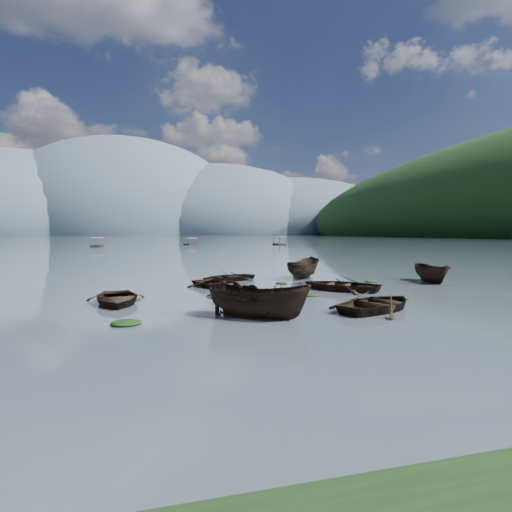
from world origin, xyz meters
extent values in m
plane|color=#48505A|center=(0.00, 0.00, 0.00)|extent=(2400.00, 2400.00, 0.00)
ellipsoid|color=#475666|center=(-260.00, 900.00, 0.00)|extent=(520.00, 520.00, 280.00)
ellipsoid|color=#475666|center=(-60.00, 900.00, 0.00)|extent=(520.00, 520.00, 340.00)
ellipsoid|color=#475666|center=(140.00, 900.00, 0.00)|extent=(520.00, 520.00, 260.00)
ellipsoid|color=#475666|center=(320.00, 900.00, 0.00)|extent=(520.00, 520.00, 220.00)
imported|color=black|center=(-9.17, 5.77, 0.00)|extent=(3.60, 4.75, 0.92)
imported|color=black|center=(-2.34, 6.94, 0.00)|extent=(5.02, 5.09, 0.86)
imported|color=black|center=(-2.97, 0.45, 0.00)|extent=(4.87, 4.28, 1.83)
imported|color=black|center=(4.41, 7.36, 0.00)|extent=(6.02, 6.07, 1.03)
imported|color=black|center=(3.11, 0.78, 0.00)|extent=(5.92, 5.30, 1.01)
imported|color=black|center=(12.93, 9.35, 0.00)|extent=(2.45, 4.46, 1.63)
imported|color=black|center=(-3.06, 10.47, 0.00)|extent=(4.92, 5.33, 0.90)
imported|color=black|center=(-1.73, 14.09, 0.00)|extent=(5.31, 4.65, 0.92)
imported|color=black|center=(4.51, 14.10, 0.00)|extent=(4.60, 4.76, 1.86)
ellipsoid|color=black|center=(-8.40, 0.57, 0.00)|extent=(1.23, 1.01, 0.27)
ellipsoid|color=black|center=(1.61, 5.37, 0.00)|extent=(0.86, 0.69, 0.19)
ellipsoid|color=black|center=(-1.20, 3.91, 0.00)|extent=(1.26, 1.01, 0.27)
ellipsoid|color=black|center=(0.32, 6.44, 0.00)|extent=(0.91, 0.77, 0.20)
ellipsoid|color=black|center=(6.05, 3.31, 0.00)|extent=(1.07, 0.85, 0.22)
ellipsoid|color=black|center=(-8.47, 6.60, 0.00)|extent=(0.99, 0.80, 0.21)
ellipsoid|color=black|center=(1.74, 11.34, 0.00)|extent=(0.90, 0.75, 0.19)
ellipsoid|color=black|center=(8.50, 10.44, 0.00)|extent=(0.98, 0.78, 0.21)
camera|label=1|loc=(-7.39, -16.01, 3.68)|focal=28.00mm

